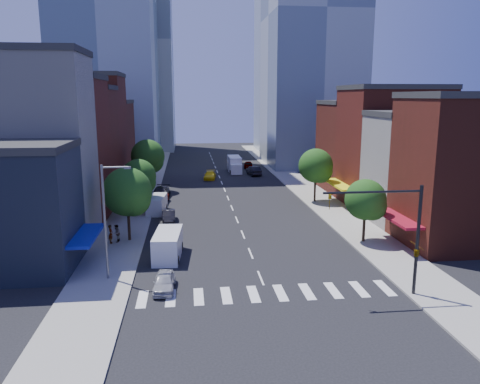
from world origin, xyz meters
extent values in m
plane|color=black|center=(0.00, 0.00, 0.00)|extent=(220.00, 220.00, 0.00)
cube|color=gray|center=(-12.50, 40.00, 0.07)|extent=(5.00, 120.00, 0.15)
cube|color=gray|center=(12.50, 40.00, 0.07)|extent=(5.00, 120.00, 0.15)
cube|color=silver|center=(0.00, -3.00, 0.01)|extent=(19.00, 3.00, 0.01)
cube|color=beige|center=(-21.00, 12.00, 9.00)|extent=(12.00, 8.00, 18.00)
cube|color=#5F2016|center=(-21.00, 20.50, 8.00)|extent=(12.00, 9.00, 16.00)
cube|color=#531F14|center=(-21.00, 29.00, 7.50)|extent=(12.00, 8.00, 15.00)
cube|color=#5F2016|center=(-21.00, 37.50, 8.50)|extent=(12.00, 9.00, 17.00)
cube|color=#531F14|center=(-21.00, 47.00, 6.50)|extent=(12.00, 10.00, 13.00)
cube|color=#531F14|center=(21.00, 6.50, 7.00)|extent=(12.00, 9.00, 14.00)
cube|color=beige|center=(21.00, 15.00, 6.00)|extent=(12.00, 8.00, 12.00)
cube|color=#5F2016|center=(21.00, 24.00, 7.50)|extent=(12.00, 10.00, 15.00)
cube|color=#531F14|center=(21.00, 34.00, 6.50)|extent=(12.00, 10.00, 13.00)
cube|color=#9EA5AD|center=(20.00, 62.00, 30.00)|extent=(18.00, 20.00, 60.00)
cube|color=#9EA5AD|center=(-18.00, 95.00, 28.00)|extent=(18.00, 18.00, 56.00)
cylinder|color=black|center=(10.50, -4.50, 4.15)|extent=(0.24, 0.24, 8.00)
cylinder|color=black|center=(7.00, -4.50, 7.75)|extent=(7.00, 0.16, 0.16)
imported|color=gold|center=(4.00, -4.50, 7.15)|extent=(0.22, 0.18, 1.10)
imported|color=gold|center=(10.50, -4.50, 3.35)|extent=(0.48, 2.24, 0.90)
cylinder|color=slate|center=(-12.00, 1.00, 4.65)|extent=(0.20, 0.20, 9.00)
cylinder|color=slate|center=(-11.00, 1.00, 8.95)|extent=(2.00, 0.14, 0.14)
cube|color=slate|center=(-10.10, 1.00, 8.90)|extent=(0.50, 0.25, 0.18)
cylinder|color=black|center=(-11.50, 11.00, 2.11)|extent=(0.28, 0.28, 3.92)
sphere|color=#133F12|center=(-11.50, 11.00, 5.05)|extent=(4.80, 4.80, 4.80)
sphere|color=#133F12|center=(-10.90, 10.70, 4.35)|extent=(3.36, 3.36, 3.36)
cylinder|color=black|center=(-11.50, 22.00, 1.97)|extent=(0.28, 0.28, 3.64)
sphere|color=#133F12|center=(-11.50, 22.00, 4.70)|extent=(4.20, 4.20, 4.20)
sphere|color=#133F12|center=(-10.90, 21.70, 4.05)|extent=(2.94, 2.94, 2.94)
cylinder|color=black|center=(-11.50, 36.00, 2.25)|extent=(0.28, 0.28, 4.20)
sphere|color=#133F12|center=(-11.50, 36.00, 5.40)|extent=(5.00, 5.00, 5.00)
sphere|color=#133F12|center=(-10.90, 35.70, 4.65)|extent=(3.50, 3.50, 3.50)
cylinder|color=black|center=(11.50, 8.00, 1.83)|extent=(0.28, 0.28, 3.36)
sphere|color=#133F12|center=(11.50, 8.00, 4.35)|extent=(4.00, 4.00, 4.00)
sphere|color=#133F12|center=(12.10, 7.70, 3.75)|extent=(2.80, 2.80, 2.80)
cylinder|color=black|center=(11.50, 26.00, 2.11)|extent=(0.28, 0.28, 3.92)
sphere|color=#133F12|center=(11.50, 26.00, 5.05)|extent=(4.60, 4.60, 4.60)
sphere|color=#133F12|center=(12.10, 25.70, 4.35)|extent=(3.22, 3.22, 3.22)
imported|color=#AAABAF|center=(-7.50, -1.53, 0.65)|extent=(1.67, 3.88, 1.30)
imported|color=black|center=(-7.86, 18.12, 0.65)|extent=(1.44, 3.97, 1.30)
imported|color=#999999|center=(-9.50, 27.43, 0.67)|extent=(2.65, 5.02, 1.35)
imported|color=black|center=(-9.50, 30.70, 0.81)|extent=(2.91, 5.80, 1.62)
cube|color=silver|center=(-7.50, 5.80, 1.16)|extent=(2.65, 5.70, 2.33)
cube|color=black|center=(-7.67, 3.70, 1.50)|extent=(2.13, 1.27, 1.00)
cylinder|color=black|center=(-8.64, 4.00, 0.39)|extent=(0.34, 0.86, 0.84)
cylinder|color=black|center=(-6.65, 3.84, 0.39)|extent=(0.34, 0.86, 0.84)
cylinder|color=black|center=(-8.35, 7.75, 0.39)|extent=(0.34, 0.86, 0.84)
cylinder|color=black|center=(-6.36, 7.60, 0.39)|extent=(0.34, 0.86, 0.84)
cube|color=silver|center=(-9.50, 22.60, 1.04)|extent=(2.46, 5.11, 2.07)
cube|color=black|center=(-9.69, 20.74, 1.33)|extent=(1.92, 1.17, 0.89)
cylinder|color=black|center=(-10.55, 21.02, 0.35)|extent=(0.32, 0.77, 0.75)
cylinder|color=black|center=(-8.78, 20.84, 0.35)|extent=(0.32, 0.77, 0.75)
cylinder|color=black|center=(-10.22, 24.36, 0.35)|extent=(0.32, 0.77, 0.75)
cylinder|color=black|center=(-8.45, 24.19, 0.35)|extent=(0.32, 0.77, 0.75)
imported|color=yellow|center=(-1.79, 45.76, 0.68)|extent=(2.49, 4.89, 1.36)
imported|color=black|center=(6.42, 49.16, 0.82)|extent=(2.39, 5.17, 1.64)
imported|color=#999999|center=(6.52, 57.85, 0.71)|extent=(2.14, 4.33, 1.42)
cube|color=white|center=(3.28, 53.45, 1.47)|extent=(2.21, 5.98, 2.94)
cube|color=white|center=(3.28, 49.96, 1.01)|extent=(2.02, 1.66, 1.84)
cylinder|color=black|center=(2.27, 50.69, 0.41)|extent=(0.28, 0.83, 0.83)
cylinder|color=black|center=(4.29, 50.70, 0.41)|extent=(0.28, 0.83, 0.83)
cylinder|color=black|center=(2.27, 54.83, 0.41)|extent=(0.28, 0.83, 0.83)
cylinder|color=black|center=(4.29, 54.83, 0.41)|extent=(0.28, 0.83, 0.83)
imported|color=#999999|center=(-13.15, 10.09, 1.07)|extent=(0.52, 0.72, 1.84)
imported|color=#999999|center=(-12.66, 10.45, 1.02)|extent=(0.73, 0.90, 1.73)
camera|label=1|loc=(-5.55, -34.62, 14.18)|focal=35.00mm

